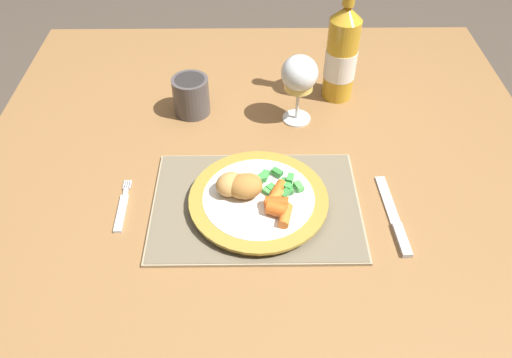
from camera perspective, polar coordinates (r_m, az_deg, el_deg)
ground_plane at (r=1.62m, az=0.53°, el=-16.15°), size 6.00×6.00×0.00m
dining_table at (r=1.10m, az=0.74°, el=0.71°), size 1.15×0.97×0.74m
placemat at (r=0.90m, az=0.02°, el=-2.99°), size 0.37×0.27×0.01m
dinner_plate at (r=0.89m, az=0.29°, el=-2.44°), size 0.25×0.25×0.02m
breaded_croquettes at (r=0.88m, az=-1.74°, el=-0.71°), size 0.10×0.07×0.04m
green_beans_pile at (r=0.90m, az=2.55°, el=-0.52°), size 0.10×0.08×0.02m
glazed_carrots at (r=0.86m, az=2.52°, el=-2.86°), size 0.05×0.11×0.02m
fork at (r=0.93m, az=-15.05°, el=-3.33°), size 0.02×0.13×0.01m
table_knife at (r=0.91m, az=15.63°, el=-4.67°), size 0.03×0.19×0.01m
wine_glass at (r=1.04m, az=4.98°, el=11.60°), size 0.08×0.08×0.15m
bottle at (r=1.13m, az=9.76°, el=13.96°), size 0.07×0.07×0.30m
drinking_cup at (r=1.10m, az=-7.43°, el=9.50°), size 0.08×0.08×0.08m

